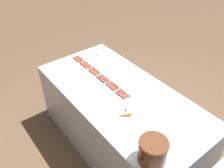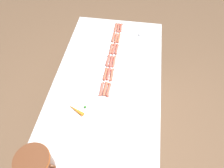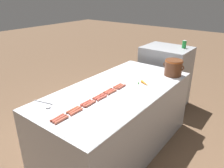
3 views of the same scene
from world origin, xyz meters
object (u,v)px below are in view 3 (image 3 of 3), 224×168
Objects in this scene: hot_dog_6 at (60,119)px; serving_spoon at (47,105)px; hot_dog_9 at (100,97)px; hot_dog_4 at (108,91)px; hot_dog_2 at (86,102)px; hot_dog_11 at (119,86)px; hot_dog_10 at (109,91)px; carrot at (145,84)px; hot_dog_13 at (76,112)px; hot_dog_0 at (57,117)px; hot_dog_15 at (102,98)px; hot_dog_16 at (112,92)px; hot_dog_5 at (117,86)px; hot_dog_17 at (122,87)px; hot_dog_14 at (90,104)px; soda_can at (184,44)px; hot_dog_12 at (62,120)px; back_cabinet at (165,76)px; hot_dog_7 at (75,110)px; hot_dog_1 at (72,109)px; hot_dog_3 at (98,96)px; bean_pot at (173,67)px; hot_dog_8 at (88,103)px.

hot_dog_6 reaches higher than serving_spoon.
hot_dog_4 is at bearing 100.14° from hot_dog_9.
hot_dog_2 and hot_dog_11 have the same top height.
hot_dog_10 is 0.49m from carrot.
hot_dog_2 is 1.00× the size of hot_dog_13.
hot_dog_15 is (0.06, 0.55, 0.00)m from hot_dog_0.
hot_dog_2 is 0.37m from hot_dog_16.
hot_dog_15 is at bearing -80.09° from hot_dog_5.
hot_dog_10 is 0.19m from hot_dog_17.
hot_dog_9 and hot_dog_13 have the same top height.
hot_dog_4 and hot_dog_9 have the same top height.
hot_dog_14 is 2.13m from soda_can.
hot_dog_12 is 2.50m from soda_can.
back_cabinet reaches higher than hot_dog_7.
hot_dog_1 is (-0.00, 0.18, 0.00)m from hot_dog_0.
hot_dog_10 and hot_dog_11 have the same top height.
soda_can is at bearing 83.55° from hot_dog_4.
serving_spoon is at bearing -139.69° from hot_dog_14.
hot_dog_4 is 1.00× the size of hot_dog_17.
hot_dog_17 is (0.04, 0.01, 0.00)m from hot_dog_11.
hot_dog_1 is (0.04, -2.19, 0.34)m from back_cabinet.
hot_dog_3 is 1.00× the size of hot_dog_7.
hot_dog_0 is 0.19m from hot_dog_13.
hot_dog_6 is 0.19m from hot_dog_7.
hot_dog_13 is at bearing -100.09° from carrot.
hot_dog_11 is (-0.01, 0.90, 0.00)m from hot_dog_6.
hot_dog_1 is 1.00× the size of hot_dog_2.
hot_dog_0 is 1.00× the size of hot_dog_1.
hot_dog_5 is 1.00× the size of hot_dog_9.
soda_can is (-0.17, 0.80, 0.14)m from bean_pot.
hot_dog_4 is at bearing -109.71° from hot_dog_17.
hot_dog_4 is at bearing 95.47° from hot_dog_8.
hot_dog_10 is (-0.00, 0.72, 0.00)m from hot_dog_6.
hot_dog_3 is 1.96m from soda_can.
hot_dog_3 is 0.60× the size of serving_spoon.
hot_dog_3 is (0.04, -1.83, 0.34)m from back_cabinet.
hot_dog_14 is at bearing -85.13° from hot_dog_10.
carrot is at bearing 50.82° from hot_dog_11.
hot_dog_4 is (-0.00, 0.55, 0.00)m from hot_dog_1.
hot_dog_6 is at bearing -89.70° from hot_dog_7.
hot_dog_6 is 1.00× the size of hot_dog_12.
hot_dog_7 is 1.00× the size of hot_dog_10.
hot_dog_1 is 0.37m from hot_dog_15.
hot_dog_4 is at bearing 90.25° from hot_dog_2.
back_cabinet reaches higher than hot_dog_4.
hot_dog_15 is at bearing -93.92° from soda_can.
hot_dog_10 is at bearing 85.19° from hot_dog_2.
hot_dog_5 is 1.00× the size of hot_dog_14.
soda_can reaches higher than hot_dog_6.
hot_dog_1 is at bearing -88.89° from back_cabinet.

